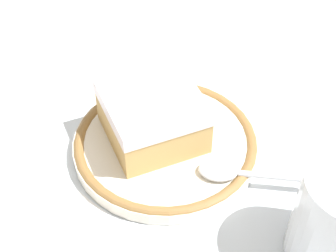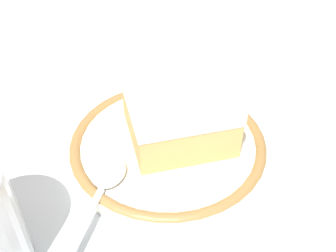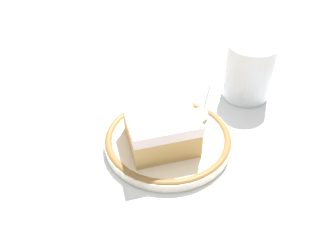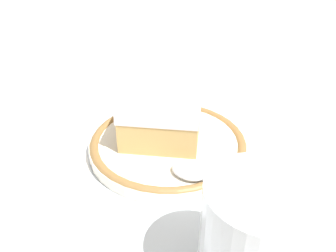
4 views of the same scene
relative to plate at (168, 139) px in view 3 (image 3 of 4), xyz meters
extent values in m
plane|color=#B7B2A8|center=(0.02, -0.01, -0.01)|extent=(2.40, 2.40, 0.00)
cube|color=silver|center=(0.02, -0.01, -0.01)|extent=(0.45, 0.39, 0.00)
cylinder|color=silver|center=(0.00, 0.00, 0.00)|extent=(0.19, 0.19, 0.01)
torus|color=olive|center=(0.00, 0.00, 0.00)|extent=(0.19, 0.19, 0.01)
cube|color=tan|center=(-0.01, -0.01, 0.02)|extent=(0.12, 0.11, 0.04)
cube|color=white|center=(-0.01, -0.01, 0.05)|extent=(0.12, 0.12, 0.02)
ellipsoid|color=silver|center=(0.05, 0.05, 0.01)|extent=(0.03, 0.04, 0.01)
cylinder|color=silver|center=(0.06, 0.12, 0.01)|extent=(0.02, 0.11, 0.01)
cylinder|color=silver|center=(0.13, 0.14, 0.04)|extent=(0.08, 0.08, 0.10)
cylinder|color=silver|center=(0.13, 0.14, 0.01)|extent=(0.07, 0.07, 0.03)
cube|color=white|center=(0.14, -0.09, -0.01)|extent=(0.19, 0.19, 0.00)
camera|label=1|loc=(0.35, -0.01, 0.38)|focal=54.91mm
camera|label=2|loc=(-0.03, 0.28, 0.28)|focal=44.91mm
camera|label=3|loc=(0.03, -0.36, 0.33)|focal=35.24mm
camera|label=4|loc=(0.30, 0.16, 0.24)|focal=37.33mm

